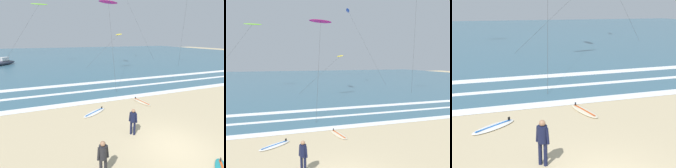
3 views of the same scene
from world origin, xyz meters
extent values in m
cube|color=#386075|center=(0.00, 52.08, 0.01)|extent=(140.00, 90.00, 0.01)
cube|color=white|center=(1.60, 7.48, 0.01)|extent=(41.64, 0.90, 0.01)
cube|color=white|center=(-0.71, 10.56, 0.01)|extent=(51.55, 0.58, 0.01)
cube|color=white|center=(-1.59, 13.52, 0.01)|extent=(49.72, 1.05, 0.01)
cylinder|color=#141938|center=(-1.53, 1.83, 0.41)|extent=(0.13, 0.13, 0.82)
cylinder|color=#141938|center=(-1.39, 1.70, 0.41)|extent=(0.13, 0.13, 0.82)
cylinder|color=#141938|center=(-1.46, 1.77, 1.11)|extent=(0.32, 0.32, 0.58)
cylinder|color=#141938|center=(-1.60, 1.89, 1.08)|extent=(0.16, 0.16, 0.56)
cylinder|color=#141938|center=(-1.32, 1.64, 1.08)|extent=(0.16, 0.16, 0.56)
sphere|color=#9E7051|center=(-1.46, 1.77, 1.49)|extent=(0.21, 0.21, 0.21)
ellipsoid|color=silver|center=(-2.90, 5.22, 0.04)|extent=(2.10, 1.62, 0.09)
cube|color=#1959B2|center=(-2.90, 5.22, 0.09)|extent=(1.57, 1.03, 0.01)
cube|color=black|center=(-2.21, 5.65, 0.17)|extent=(0.11, 0.08, 0.16)
ellipsoid|color=beige|center=(1.51, 5.90, 0.04)|extent=(1.09, 2.18, 0.09)
cube|color=#D84C19|center=(1.51, 5.90, 0.09)|extent=(0.53, 1.76, 0.01)
cube|color=black|center=(1.31, 6.69, 0.17)|extent=(0.04, 0.12, 0.16)
cylinder|color=#333333|center=(4.11, 26.16, 3.09)|extent=(7.84, 3.04, 6.20)
cylinder|color=#333333|center=(1.55, 13.86, 5.21)|extent=(2.33, 9.37, 10.43)
camera|label=1|loc=(-5.37, -5.61, 5.42)|focal=25.82mm
camera|label=2|loc=(-2.29, -7.27, 5.38)|focal=31.54mm
camera|label=3|loc=(-3.07, -6.29, 5.09)|focal=44.81mm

